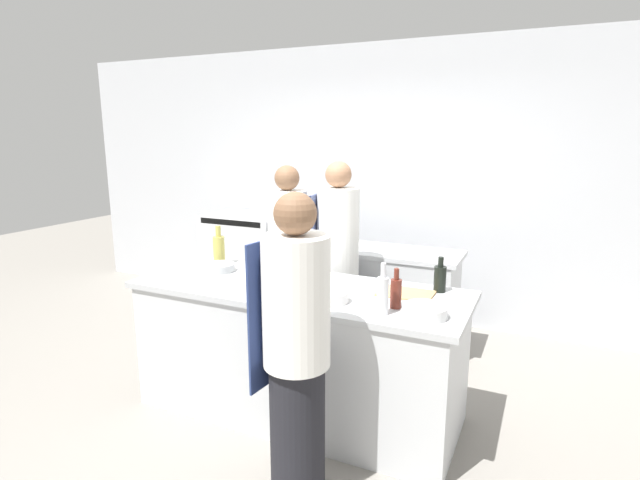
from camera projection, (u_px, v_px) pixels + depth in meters
ground_plane at (299, 410)px, 3.53m from camera, size 16.00×16.00×0.00m
wall_back at (393, 184)px, 5.12m from camera, size 8.00×0.06×2.80m
prep_counter at (299, 350)px, 3.43m from camera, size 2.26×0.84×0.91m
pass_counter at (355, 295)px, 4.59m from camera, size 1.88×0.55×0.91m
oven_range at (248, 260)px, 5.62m from camera, size 0.89×0.64×1.03m
chef_at_prep_near at (296, 351)px, 2.55m from camera, size 0.37×0.36×1.65m
chef_at_stove at (289, 264)px, 4.19m from camera, size 0.34×0.33×1.66m
chef_at_pass_far at (337, 268)px, 3.98m from camera, size 0.37×0.36×1.71m
bottle_olive_oil at (440, 278)px, 3.21m from camera, size 0.08×0.08×0.23m
bottle_vinegar at (383, 294)px, 2.80m from camera, size 0.07×0.07×0.30m
bottle_wine at (292, 275)px, 3.23m from camera, size 0.06×0.06×0.26m
bottle_cooking_oil at (396, 292)px, 2.91m from camera, size 0.07×0.07×0.24m
bottle_sauce at (255, 269)px, 3.35m from camera, size 0.07×0.07×0.28m
bottle_water at (219, 249)px, 3.88m from camera, size 0.09×0.09×0.30m
bowl_mixing_large at (295, 274)px, 3.54m from camera, size 0.27×0.27×0.05m
bowl_prep_small at (331, 297)px, 3.03m from camera, size 0.22×0.22×0.07m
bowl_ceramic_blue at (425, 311)px, 2.78m from camera, size 0.25×0.25×0.07m
bowl_wooden_salad at (219, 267)px, 3.70m from camera, size 0.23×0.23×0.06m
cutting_board at (406, 293)px, 3.18m from camera, size 0.34×0.24×0.01m
stockpot at (306, 232)px, 4.66m from camera, size 0.31×0.31×0.19m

